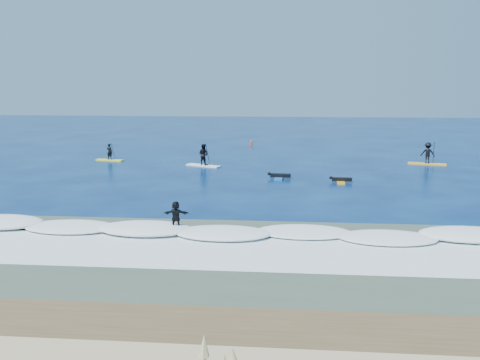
# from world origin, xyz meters

# --- Properties ---
(ground) EXTENTS (160.00, 160.00, 0.00)m
(ground) POSITION_xyz_m (0.00, 0.00, 0.00)
(ground) COLOR #03153F
(ground) RESTS_ON ground
(wet_sand_strip) EXTENTS (90.00, 5.00, 0.08)m
(wet_sand_strip) POSITION_xyz_m (0.00, -21.50, 0.00)
(wet_sand_strip) COLOR #4E3B24
(wet_sand_strip) RESTS_ON ground
(shallow_water) EXTENTS (90.00, 13.00, 0.01)m
(shallow_water) POSITION_xyz_m (0.00, -14.00, 0.01)
(shallow_water) COLOR #374B3D
(shallow_water) RESTS_ON ground
(breaking_wave) EXTENTS (40.00, 6.00, 0.30)m
(breaking_wave) POSITION_xyz_m (0.00, -10.00, 0.00)
(breaking_wave) COLOR white
(breaking_wave) RESTS_ON ground
(whitewater) EXTENTS (34.00, 5.00, 0.02)m
(whitewater) POSITION_xyz_m (0.00, -13.00, 0.00)
(whitewater) COLOR silver
(whitewater) RESTS_ON ground
(sup_paddler_left) EXTENTS (2.81, 1.25, 1.91)m
(sup_paddler_left) POSITION_xyz_m (-12.98, 13.87, 0.60)
(sup_paddler_left) COLOR #F5F41A
(sup_paddler_left) RESTS_ON ground
(sup_paddler_center) EXTENTS (3.36, 2.16, 2.33)m
(sup_paddler_center) POSITION_xyz_m (-3.44, 11.35, 0.87)
(sup_paddler_center) COLOR white
(sup_paddler_center) RESTS_ON ground
(sup_paddler_right) EXTENTS (3.46, 1.68, 2.35)m
(sup_paddler_right) POSITION_xyz_m (16.97, 14.20, 0.92)
(sup_paddler_right) COLOR yellow
(sup_paddler_right) RESTS_ON ground
(prone_paddler_near) EXTENTS (1.71, 2.18, 0.45)m
(prone_paddler_near) POSITION_xyz_m (8.19, 4.56, 0.15)
(prone_paddler_near) COLOR gold
(prone_paddler_near) RESTS_ON ground
(prone_paddler_far) EXTENTS (1.85, 2.35, 0.48)m
(prone_paddler_far) POSITION_xyz_m (3.50, 5.80, 0.16)
(prone_paddler_far) COLOR #175EB0
(prone_paddler_far) RESTS_ON ground
(wave_surfer) EXTENTS (2.09, 0.66, 1.49)m
(wave_surfer) POSITION_xyz_m (-1.42, -10.16, 0.84)
(wave_surfer) COLOR white
(wave_surfer) RESTS_ON breaking_wave
(marker_buoy) EXTENTS (0.28, 0.28, 0.67)m
(marker_buoy) POSITION_xyz_m (-0.24, 27.65, 0.29)
(marker_buoy) COLOR #E84214
(marker_buoy) RESTS_ON ground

